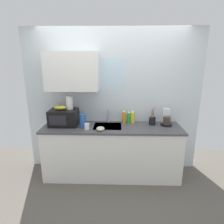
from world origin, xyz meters
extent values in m
cube|color=silver|center=(0.00, 0.35, 1.25)|extent=(3.07, 0.10, 2.50)
cube|color=white|center=(-0.65, 0.14, 1.79)|extent=(0.86, 0.32, 0.62)
cube|color=silver|center=(-0.08, 0.31, 1.73)|extent=(0.56, 0.02, 0.55)
cube|color=white|center=(0.00, 0.00, 0.43)|extent=(2.27, 0.60, 0.86)
cube|color=#4C4C51|center=(0.00, 0.00, 0.88)|extent=(2.30, 0.63, 0.03)
cube|color=#9EA0A5|center=(-0.08, 0.02, 0.83)|extent=(0.46, 0.38, 0.14)
cylinder|color=#B2B5BA|center=(-0.08, 0.24, 1.01)|extent=(0.03, 0.03, 0.21)
cube|color=black|center=(-0.81, 0.05, 1.04)|extent=(0.46, 0.34, 0.27)
cube|color=black|center=(-0.86, -0.12, 1.04)|extent=(0.28, 0.01, 0.17)
ellipsoid|color=gold|center=(-0.86, 0.05, 1.20)|extent=(0.20, 0.11, 0.07)
cylinder|color=white|center=(-0.71, 0.10, 1.28)|extent=(0.11, 0.11, 0.22)
cylinder|color=black|center=(0.91, 0.08, 0.92)|extent=(0.19, 0.19, 0.03)
cylinder|color=#3F332D|center=(0.91, 0.07, 1.00)|extent=(0.12, 0.12, 0.13)
cube|color=silver|center=(0.91, 0.15, 1.05)|extent=(0.11, 0.09, 0.26)
cylinder|color=orange|center=(0.20, 0.20, 1.00)|extent=(0.06, 0.06, 0.20)
cone|color=white|center=(0.20, 0.20, 1.12)|extent=(0.04, 0.04, 0.04)
cylinder|color=green|center=(0.29, 0.21, 0.99)|extent=(0.06, 0.06, 0.18)
cone|color=white|center=(0.29, 0.21, 1.10)|extent=(0.04, 0.04, 0.04)
cylinder|color=yellow|center=(0.36, 0.22, 1.00)|extent=(0.07, 0.07, 0.19)
cone|color=white|center=(0.36, 0.22, 1.11)|extent=(0.05, 0.05, 0.04)
cylinder|color=#2659A5|center=(-0.47, -0.05, 1.01)|extent=(0.10, 0.10, 0.22)
cylinder|color=white|center=(-0.40, -0.14, 0.95)|extent=(0.08, 0.08, 0.09)
cylinder|color=black|center=(0.68, 0.12, 0.97)|extent=(0.11, 0.11, 0.13)
cylinder|color=olive|center=(0.67, 0.12, 1.05)|extent=(0.01, 0.03, 0.21)
cylinder|color=olive|center=(0.70, 0.13, 1.07)|extent=(0.03, 0.04, 0.26)
cylinder|color=olive|center=(0.68, 0.10, 1.06)|extent=(0.03, 0.02, 0.25)
ellipsoid|color=beige|center=(-0.18, -0.20, 0.93)|extent=(0.13, 0.13, 0.06)
camera|label=1|loc=(0.09, -2.99, 1.96)|focal=30.58mm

